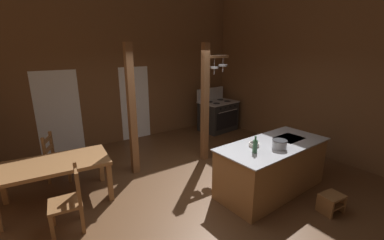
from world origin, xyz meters
name	(u,v)px	position (x,y,z in m)	size (l,w,h in m)	color
ground_plane	(196,198)	(0.00, 0.00, -0.05)	(7.92, 7.76, 0.10)	brown
wall_back	(119,63)	(0.00, 3.55, 2.16)	(7.92, 0.14, 4.31)	brown
wall_right	(322,65)	(3.63, 0.00, 2.16)	(0.14, 7.76, 4.31)	brown
glazed_door_back_left	(59,113)	(-1.60, 3.48, 1.02)	(1.00, 0.01, 2.05)	white
glazed_panel_back_right	(135,104)	(0.36, 3.48, 1.02)	(0.84, 0.01, 2.05)	white
kitchen_island	(272,167)	(1.26, -0.62, 0.46)	(2.20, 1.06, 0.92)	olive
stove_range	(218,115)	(2.78, 2.69, 0.48)	(1.23, 0.93, 1.32)	#242424
support_post_with_pot_rack	(206,100)	(1.12, 1.18, 1.43)	(0.69, 0.20, 2.66)	brown
support_post_center	(132,111)	(-0.52, 1.47, 1.33)	(0.14, 0.14, 2.66)	brown
step_stool	(331,202)	(1.53, -1.61, 0.18)	(0.39, 0.32, 0.30)	brown
dining_table	(54,167)	(-2.04, 1.17, 0.65)	(1.77, 1.04, 0.74)	olive
ladderback_chair_near_window	(57,158)	(-1.90, 2.07, 0.45)	(0.58, 0.58, 0.95)	brown
ladderback_chair_by_post	(69,201)	(-1.98, 0.33, 0.45)	(0.49, 0.49, 0.95)	brown
stockpot_on_counter	(279,144)	(1.14, -0.82, 1.00)	(0.32, 0.25, 0.15)	#A8AAB2
mixing_bowl_on_counter	(254,144)	(0.88, -0.50, 0.95)	(0.18, 0.18, 0.06)	silver
bottle_tall_on_counter	(255,146)	(0.67, -0.70, 1.03)	(0.08, 0.08, 0.28)	#2D5638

